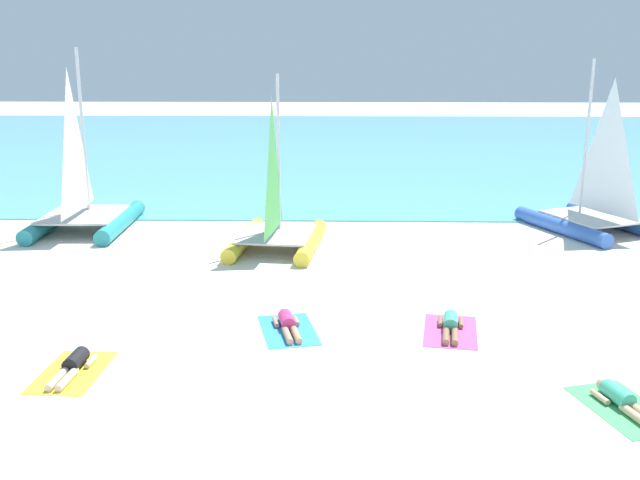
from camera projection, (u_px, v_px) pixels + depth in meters
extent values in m
plane|color=silver|center=(323.00, 243.00, 22.53)|extent=(120.00, 120.00, 0.00)
cube|color=#5BB2C1|center=(330.00, 146.00, 44.59)|extent=(120.00, 40.00, 0.05)
cylinder|color=teal|center=(51.00, 222.00, 24.16)|extent=(0.60, 4.48, 0.51)
cylinder|color=teal|center=(121.00, 222.00, 24.15)|extent=(0.60, 4.48, 0.51)
cube|color=silver|center=(83.00, 215.00, 23.87)|extent=(2.40, 2.91, 0.06)
cylinder|color=silver|center=(83.00, 132.00, 23.82)|extent=(0.11, 0.11, 5.32)
pyramid|color=white|center=(73.00, 140.00, 22.85)|extent=(0.11, 2.34, 4.47)
cylinder|color=yellow|center=(244.00, 240.00, 22.03)|extent=(0.86, 3.93, 0.45)
cylinder|color=yellow|center=(311.00, 242.00, 21.77)|extent=(0.86, 3.93, 0.45)
cube|color=silver|center=(276.00, 234.00, 21.66)|extent=(2.30, 2.70, 0.06)
cylinder|color=silver|center=(278.00, 154.00, 21.61)|extent=(0.09, 0.09, 4.65)
pyramid|color=#4CA54C|center=(273.00, 164.00, 20.76)|extent=(0.27, 2.04, 3.91)
cylinder|color=blue|center=(560.00, 226.00, 23.60)|extent=(2.09, 4.06, 0.48)
cylinder|color=blue|center=(614.00, 220.00, 24.39)|extent=(2.09, 4.06, 0.48)
cube|color=silver|center=(593.00, 217.00, 23.75)|extent=(3.08, 3.34, 0.06)
cylinder|color=silver|center=(587.00, 138.00, 23.66)|extent=(0.10, 0.10, 5.01)
pyramid|color=white|center=(609.00, 146.00, 22.81)|extent=(0.92, 2.05, 4.21)
cube|color=yellow|center=(72.00, 372.00, 13.53)|extent=(1.19, 1.95, 0.01)
cylinder|color=black|center=(76.00, 360.00, 13.68)|extent=(0.33, 0.63, 0.30)
sphere|color=beige|center=(84.00, 351.00, 14.08)|extent=(0.22, 0.22, 0.22)
cylinder|color=beige|center=(57.00, 379.00, 13.08)|extent=(0.18, 0.79, 0.14)
cylinder|color=beige|center=(67.00, 379.00, 13.07)|extent=(0.18, 0.79, 0.14)
cylinder|color=beige|center=(68.00, 361.00, 13.87)|extent=(0.12, 0.45, 0.10)
cylinder|color=beige|center=(91.00, 361.00, 13.84)|extent=(0.12, 0.45, 0.10)
cube|color=#338CD8|center=(288.00, 330.00, 15.54)|extent=(1.49, 2.09, 0.01)
cylinder|color=#D83372|center=(287.00, 320.00, 15.69)|extent=(0.43, 0.67, 0.30)
sphere|color=tan|center=(284.00, 313.00, 16.08)|extent=(0.22, 0.22, 0.22)
cylinder|color=tan|center=(287.00, 335.00, 15.08)|extent=(0.31, 0.79, 0.14)
cylinder|color=tan|center=(296.00, 334.00, 15.11)|extent=(0.31, 0.79, 0.14)
cylinder|color=tan|center=(276.00, 322.00, 15.82)|extent=(0.20, 0.46, 0.10)
cylinder|color=tan|center=(296.00, 321.00, 15.90)|extent=(0.20, 0.46, 0.10)
cube|color=#D84C99|center=(450.00, 331.00, 15.49)|extent=(1.38, 2.05, 0.01)
cylinder|color=#3FB28C|center=(451.00, 321.00, 15.64)|extent=(0.39, 0.66, 0.30)
sphere|color=#8C6647|center=(451.00, 314.00, 16.03)|extent=(0.22, 0.22, 0.22)
cylinder|color=#8C6647|center=(446.00, 336.00, 15.05)|extent=(0.26, 0.79, 0.14)
cylinder|color=#8C6647|center=(455.00, 336.00, 15.02)|extent=(0.26, 0.79, 0.14)
cylinder|color=#8C6647|center=(440.00, 322.00, 15.85)|extent=(0.17, 0.46, 0.10)
cylinder|color=#8C6647|center=(461.00, 323.00, 15.77)|extent=(0.17, 0.46, 0.10)
cube|color=#4CB266|center=(624.00, 409.00, 12.17)|extent=(1.58, 2.13, 0.01)
cylinder|color=#3FB28C|center=(617.00, 395.00, 12.31)|extent=(0.46, 0.68, 0.30)
sphere|color=#D8AD84|center=(603.00, 384.00, 12.70)|extent=(0.22, 0.22, 0.22)
cylinder|color=#D8AD84|center=(638.00, 418.00, 11.70)|extent=(0.35, 0.79, 0.14)
cylinder|color=#D8AD84|center=(600.00, 397.00, 12.43)|extent=(0.22, 0.46, 0.10)
cylinder|color=#D8AD84|center=(622.00, 394.00, 12.54)|extent=(0.22, 0.46, 0.10)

